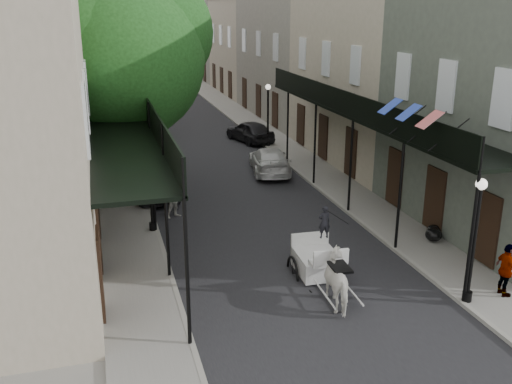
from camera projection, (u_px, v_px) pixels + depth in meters
ground at (309, 291)px, 17.37m from camera, size 140.00×140.00×0.00m
road at (196, 144)px, 35.66m from camera, size 8.00×90.00×0.01m
sidewalk_left at (114, 148)px, 34.36m from camera, size 2.20×90.00×0.12m
sidewalk_right at (272, 138)px, 36.92m from camera, size 2.20×90.00×0.12m
building_row_left at (51, 49)px, 40.96m from camera, size 5.00×80.00×10.50m
building_row_right at (279, 45)px, 45.37m from camera, size 5.00×80.00×10.50m
gallery_left at (126, 124)px, 21.26m from camera, size 2.20×18.05×4.88m
gallery_right at (361, 112)px, 23.71m from camera, size 2.20×18.05×4.88m
tree_near at (132, 51)px, 23.57m from camera, size 7.31×6.80×9.63m
tree_far at (116, 45)px, 36.57m from camera, size 6.45×6.00×8.61m
lamppost_right_near at (474, 239)px, 15.95m from camera, size 0.32×0.32×3.71m
lamppost_left at (150, 182)px, 21.16m from camera, size 0.32×0.32×3.71m
lamppost_right_far at (268, 114)px, 34.24m from camera, size 0.32×0.32×3.71m
horse at (341, 281)px, 16.36m from camera, size 0.89×1.83×1.52m
carriage at (314, 242)px, 18.47m from camera, size 1.64×2.29×2.54m
pedestrian_walking at (175, 199)px, 23.17m from camera, size 0.95×0.86×1.59m
pedestrian_sidewalk_left at (125, 128)px, 35.98m from camera, size 1.19×1.09×1.61m
pedestrian_sidewalk_right at (506, 270)px, 16.62m from camera, size 0.51×0.99×1.63m
car_left_near at (153, 178)px, 25.90m from camera, size 2.10×4.72×1.58m
car_left_mid at (138, 142)px, 33.51m from camera, size 2.88×4.15×1.30m
car_left_far at (140, 117)px, 41.17m from camera, size 2.89×4.61×1.19m
car_right_near at (270, 160)px, 29.45m from camera, size 2.58×4.75×1.31m
car_right_far at (250, 131)px, 36.11m from camera, size 2.61×4.30×1.37m
trash_bags at (434, 233)px, 20.84m from camera, size 0.86×1.01×0.51m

